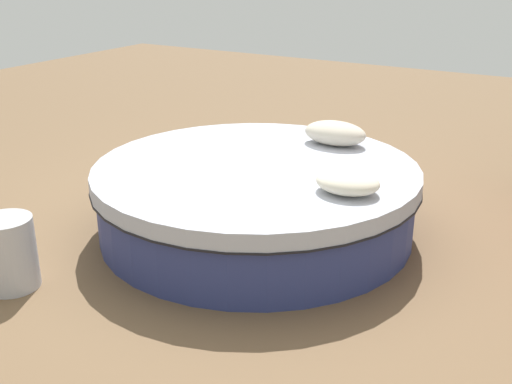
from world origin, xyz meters
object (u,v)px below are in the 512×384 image
(round_bed, at_px, (256,198))
(side_table, at_px, (9,253))
(throw_pillow_1, at_px, (335,133))
(throw_pillow_0, at_px, (348,182))

(round_bed, height_order, side_table, round_bed)
(throw_pillow_1, relative_size, side_table, 1.10)
(throw_pillow_1, bearing_deg, side_table, -117.12)
(round_bed, bearing_deg, throw_pillow_0, -12.05)
(throw_pillow_1, distance_m, side_table, 2.79)
(round_bed, height_order, throw_pillow_0, throw_pillow_0)
(throw_pillow_1, height_order, side_table, throw_pillow_1)
(round_bed, distance_m, throw_pillow_1, 0.97)
(side_table, bearing_deg, throw_pillow_1, 62.88)
(throw_pillow_0, xyz_separation_m, throw_pillow_1, (-0.55, 1.02, 0.03))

